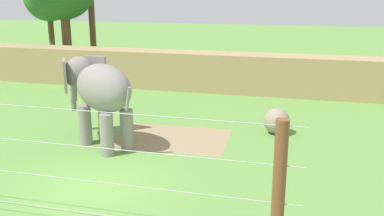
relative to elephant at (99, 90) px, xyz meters
name	(u,v)px	position (x,y,z in m)	size (l,w,h in m)	color
ground_plane	(93,186)	(1.33, -3.33, -2.09)	(120.00, 120.00, 0.00)	#609342
dirt_patch	(171,138)	(2.33, 1.30, -2.08)	(4.41, 3.10, 0.01)	#937F5B
embankment_wall	(198,71)	(1.33, 9.81, -1.01)	(36.00, 1.80, 2.15)	tan
elephant	(99,90)	(0.00, 0.00, 0.00)	(3.80, 3.15, 3.15)	gray
enrichment_ball	(277,121)	(6.25, 2.93, -1.56)	(1.05, 1.05, 1.05)	gray
cable_fence	(41,167)	(1.33, -5.76, -0.47)	(11.94, 0.27, 3.21)	brown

